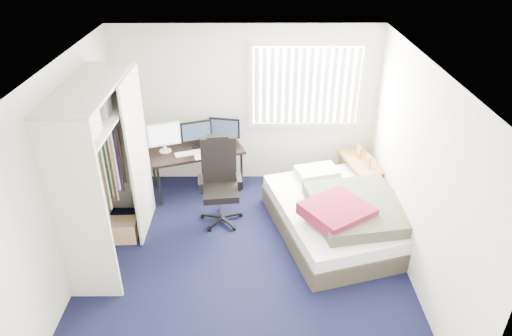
{
  "coord_description": "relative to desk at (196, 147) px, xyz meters",
  "views": [
    {
      "loc": [
        0.12,
        -4.48,
        3.88
      ],
      "look_at": [
        0.14,
        0.4,
        1.12
      ],
      "focal_mm": 32.0,
      "sensor_mm": 36.0,
      "label": 1
    }
  ],
  "objects": [
    {
      "name": "closet",
      "position": [
        -0.89,
        -1.49,
        0.62
      ],
      "size": [
        0.64,
        1.84,
        2.22
      ],
      "color": "beige",
      "rests_on": "ground"
    },
    {
      "name": "desk",
      "position": [
        0.0,
        0.0,
        0.0
      ],
      "size": [
        1.54,
        1.09,
        1.15
      ],
      "color": "black",
      "rests_on": "ground"
    },
    {
      "name": "office_chair",
      "position": [
        0.42,
        -0.82,
        -0.25
      ],
      "size": [
        0.65,
        0.65,
        1.24
      ],
      "color": "black",
      "rests_on": "ground"
    },
    {
      "name": "footstool",
      "position": [
        0.42,
        0.09,
        -0.53
      ],
      "size": [
        0.36,
        0.32,
        0.26
      ],
      "color": "white",
      "rests_on": "ground"
    },
    {
      "name": "nightstand",
      "position": [
        2.53,
        -0.19,
        -0.21
      ],
      "size": [
        0.62,
        0.93,
        0.77
      ],
      "color": "brown",
      "rests_on": "ground"
    },
    {
      "name": "ground",
      "position": [
        0.78,
        -1.76,
        -0.73
      ],
      "size": [
        4.2,
        4.2,
        0.0
      ],
      "primitive_type": "plane",
      "color": "black",
      "rests_on": "ground"
    },
    {
      "name": "room_shell",
      "position": [
        0.78,
        -1.76,
        0.78
      ],
      "size": [
        4.2,
        4.2,
        4.2
      ],
      "color": "silver",
      "rests_on": "ground"
    },
    {
      "name": "bed",
      "position": [
        2.05,
        -1.18,
        -0.44
      ],
      "size": [
        2.04,
        2.39,
        0.67
      ],
      "color": "#393429",
      "rests_on": "ground"
    },
    {
      "name": "window_assembly",
      "position": [
        1.68,
        0.29,
        0.87
      ],
      "size": [
        1.72,
        0.09,
        1.32
      ],
      "color": "white",
      "rests_on": "ground"
    },
    {
      "name": "pine_box",
      "position": [
        -0.87,
        -1.31,
        -0.59
      ],
      "size": [
        0.4,
        0.31,
        0.29
      ],
      "primitive_type": "cube",
      "rotation": [
        0.0,
        0.0,
        0.06
      ],
      "color": "#A07C50",
      "rests_on": "ground"
    }
  ]
}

